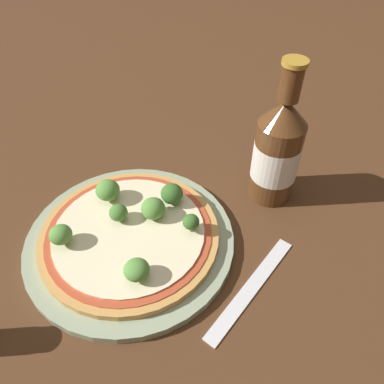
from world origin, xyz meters
TOP-DOWN VIEW (x-y plane):
  - ground_plane at (0.00, 0.00)m, footprint 3.00×3.00m
  - plate at (0.00, 0.01)m, footprint 0.28×0.28m
  - pizza at (0.00, 0.01)m, footprint 0.24×0.24m
  - broccoli_floret_0 at (-0.02, 0.02)m, footprint 0.03×0.03m
  - broccoli_floret_1 at (-0.05, 0.05)m, footprint 0.03×0.03m
  - broccoli_floret_2 at (-0.07, -0.04)m, footprint 0.03×0.03m
  - broccoli_floret_3 at (0.08, 0.04)m, footprint 0.02×0.02m
  - broccoli_floret_4 at (0.02, 0.04)m, footprint 0.03×0.03m
  - broccoli_floret_5 at (0.04, -0.05)m, footprint 0.03×0.03m
  - broccoli_floret_6 at (0.03, 0.08)m, footprint 0.03×0.03m
  - beer_bottle at (0.15, 0.18)m, footprint 0.07×0.07m
  - fork at (0.17, 0.00)m, footprint 0.07×0.18m

SIDE VIEW (x-z plane):
  - ground_plane at x=0.00m, z-range 0.00..0.00m
  - fork at x=0.17m, z-range 0.00..0.00m
  - plate at x=0.00m, z-range 0.00..0.01m
  - pizza at x=0.00m, z-range 0.01..0.03m
  - broccoli_floret_0 at x=-0.02m, z-range 0.03..0.05m
  - broccoli_floret_5 at x=0.04m, z-range 0.03..0.05m
  - broccoli_floret_4 at x=0.02m, z-range 0.03..0.06m
  - broccoli_floret_3 at x=0.08m, z-range 0.03..0.06m
  - broccoli_floret_6 at x=0.03m, z-range 0.03..0.06m
  - broccoli_floret_2 at x=-0.07m, z-range 0.03..0.06m
  - broccoli_floret_1 at x=-0.05m, z-range 0.03..0.06m
  - beer_bottle at x=0.15m, z-range -0.03..0.19m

